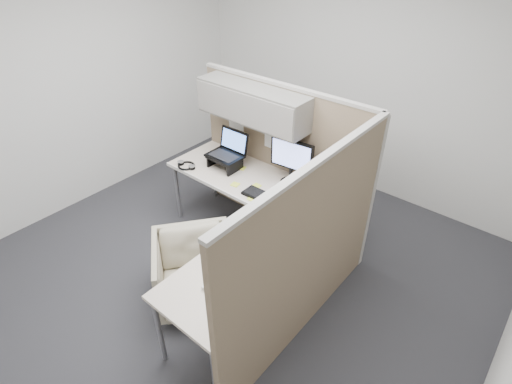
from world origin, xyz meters
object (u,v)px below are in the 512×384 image
Objects in this scene: desk at (249,214)px; monitor_left at (292,159)px; keyboard at (266,199)px; office_chair at (195,268)px.

monitor_left is at bearing 88.15° from desk.
keyboard is (0.02, 0.22, 0.05)m from desk.
desk is 0.68m from monitor_left.
monitor_left is 0.96× the size of keyboard.
keyboard is at bearing 26.83° from office_chair.
office_chair is 1.50× the size of monitor_left.
monitor_left reaches higher than office_chair.
office_chair is at bearing -104.14° from monitor_left.
desk is 2.87× the size of office_chair.
desk is 4.14× the size of keyboard.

